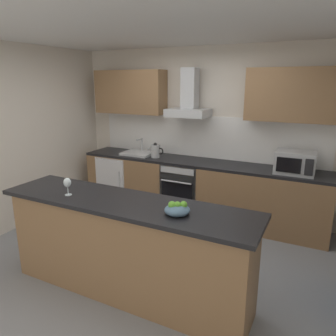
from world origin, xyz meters
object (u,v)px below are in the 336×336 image
at_px(sink, 138,153).
at_px(range_hood, 189,101).
at_px(fruit_bowl, 177,209).
at_px(refrigerator, 119,179).
at_px(oven, 184,187).
at_px(wine_glass, 67,183).
at_px(microwave, 295,163).
at_px(kettle, 155,151).

distance_m(sink, range_hood, 1.21).
bearing_deg(fruit_bowl, sink, 128.79).
bearing_deg(fruit_bowl, refrigerator, 134.92).
height_order(oven, refrigerator, oven).
bearing_deg(wine_glass, range_hood, 82.74).
bearing_deg(microwave, wine_glass, -131.17).
distance_m(oven, sink, 0.97).
bearing_deg(oven, fruit_bowl, -67.79).
xyz_separation_m(microwave, kettle, (-2.10, -0.01, -0.04)).
height_order(oven, wine_glass, wine_glass).
relative_size(refrigerator, microwave, 1.70).
distance_m(microwave, kettle, 2.10).
relative_size(microwave, kettle, 1.73).
relative_size(range_hood, wine_glass, 4.05).
bearing_deg(refrigerator, oven, 0.12).
bearing_deg(sink, refrigerator, -178.04).
height_order(range_hood, fruit_bowl, range_hood).
bearing_deg(microwave, kettle, -179.84).
bearing_deg(wine_glass, microwave, 48.83).
distance_m(microwave, range_hood, 1.77).
xyz_separation_m(sink, range_hood, (0.85, 0.12, 0.86)).
relative_size(kettle, wine_glass, 1.62).
bearing_deg(range_hood, oven, -90.00).
xyz_separation_m(kettle, range_hood, (0.50, 0.16, 0.78)).
distance_m(refrigerator, kettle, 0.95).
xyz_separation_m(wine_glass, fruit_bowl, (1.17, 0.06, -0.08)).
distance_m(sink, fruit_bowl, 2.75).
xyz_separation_m(refrigerator, kettle, (0.75, -0.03, 0.58)).
bearing_deg(fruit_bowl, microwave, 70.91).
bearing_deg(refrigerator, fruit_bowl, -45.08).
bearing_deg(range_hood, fruit_bowl, -68.95).
height_order(microwave, sink, microwave).
bearing_deg(oven, wine_glass, -97.68).
relative_size(oven, wine_glass, 4.50).
height_order(microwave, wine_glass, microwave).
bearing_deg(sink, oven, -0.74).
bearing_deg(wine_glass, oven, 82.32).
relative_size(oven, fruit_bowl, 3.64).
bearing_deg(microwave, oven, 179.00).
relative_size(kettle, fruit_bowl, 1.31).
bearing_deg(range_hood, refrigerator, -173.97).
xyz_separation_m(oven, kettle, (-0.50, -0.03, 0.55)).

